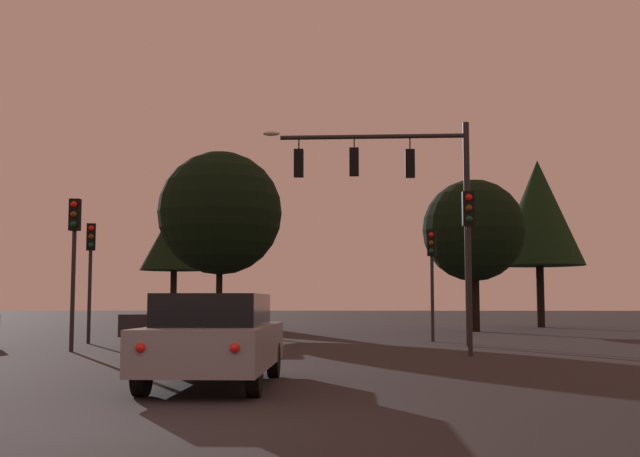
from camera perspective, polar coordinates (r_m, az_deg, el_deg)
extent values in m
plane|color=#262326|center=(33.27, -2.28, -7.61)|extent=(168.00, 168.00, 0.00)
cylinder|color=#232326|center=(25.42, 10.49, -0.32)|extent=(0.20, 0.20, 7.05)
cylinder|color=#232326|center=(25.69, 3.77, 6.56)|extent=(5.91, 0.37, 0.14)
ellipsoid|color=#F4EACC|center=(25.91, -3.50, 6.79)|extent=(0.56, 0.28, 0.16)
cylinder|color=#232326|center=(25.68, 6.43, 6.09)|extent=(0.05, 0.05, 0.43)
cube|color=black|center=(25.56, 6.44, 4.63)|extent=(0.31, 0.25, 0.90)
sphere|color=#4C0A0A|center=(25.74, 6.42, 5.19)|extent=(0.18, 0.18, 0.18)
sphere|color=#F9A319|center=(25.69, 6.43, 4.58)|extent=(0.18, 0.18, 0.18)
sphere|color=#0C4219|center=(25.65, 6.43, 3.96)|extent=(0.18, 0.18, 0.18)
cylinder|color=#232326|center=(25.65, 2.45, 6.15)|extent=(0.05, 0.05, 0.36)
cube|color=black|center=(25.54, 2.45, 4.77)|extent=(0.31, 0.25, 0.90)
sphere|color=#4C0A0A|center=(25.73, 2.45, 5.33)|extent=(0.18, 0.18, 0.18)
sphere|color=#F9A319|center=(25.68, 2.46, 4.71)|extent=(0.18, 0.18, 0.18)
sphere|color=#0C4219|center=(25.63, 2.46, 4.10)|extent=(0.18, 0.18, 0.18)
cylinder|color=#232326|center=(25.75, -1.53, 6.09)|extent=(0.05, 0.05, 0.38)
cube|color=black|center=(25.63, -1.53, 4.68)|extent=(0.31, 0.25, 0.90)
sphere|color=#4C0A0A|center=(25.82, -1.50, 5.24)|extent=(0.18, 0.18, 0.18)
sphere|color=#F9A319|center=(25.77, -1.50, 4.63)|extent=(0.18, 0.18, 0.18)
sphere|color=#0C4219|center=(25.72, -1.50, 4.02)|extent=(0.18, 0.18, 0.18)
cylinder|color=#232326|center=(27.66, -16.13, -4.70)|extent=(0.12, 0.12, 3.09)
cube|color=black|center=(27.74, -16.03, -0.58)|extent=(0.36, 0.32, 0.90)
sphere|color=red|center=(27.62, -16.01, 0.02)|extent=(0.18, 0.18, 0.18)
sphere|color=#56380C|center=(27.60, -16.02, -0.56)|extent=(0.18, 0.18, 0.18)
sphere|color=#0C4219|center=(27.58, -16.04, -1.14)|extent=(0.18, 0.18, 0.18)
cylinder|color=#232326|center=(23.43, -17.23, -4.27)|extent=(0.12, 0.12, 3.38)
cube|color=black|center=(23.55, -17.09, 0.94)|extent=(0.31, 0.26, 0.90)
sphere|color=red|center=(23.45, -17.16, 1.66)|extent=(0.18, 0.18, 0.18)
sphere|color=#56380C|center=(23.42, -17.18, 0.98)|extent=(0.18, 0.18, 0.18)
sphere|color=#0C4219|center=(23.39, -17.20, 0.30)|extent=(0.18, 0.18, 0.18)
cylinder|color=#232326|center=(28.15, 8.02, -4.98)|extent=(0.12, 0.12, 2.97)
cube|color=black|center=(28.23, 7.97, -1.04)|extent=(0.34, 0.30, 0.90)
sphere|color=red|center=(28.11, 7.94, -0.45)|extent=(0.18, 0.18, 0.18)
sphere|color=#56380C|center=(28.09, 7.95, -1.02)|extent=(0.18, 0.18, 0.18)
sphere|color=#0C4219|center=(28.07, 7.95, -1.59)|extent=(0.18, 0.18, 0.18)
cylinder|color=#232326|center=(20.96, 10.63, -4.37)|extent=(0.12, 0.12, 3.34)
cube|color=black|center=(21.09, 10.53, 1.40)|extent=(0.30, 0.25, 0.90)
sphere|color=red|center=(20.99, 10.57, 2.20)|extent=(0.18, 0.18, 0.18)
sphere|color=#56380C|center=(20.95, 10.58, 1.44)|extent=(0.18, 0.18, 0.18)
sphere|color=#0C4219|center=(20.92, 10.60, 0.68)|extent=(0.18, 0.18, 0.18)
cube|color=gray|center=(13.52, -7.48, -8.30)|extent=(1.93, 4.62, 0.68)
cube|color=black|center=(13.35, -7.56, -5.76)|extent=(1.64, 2.50, 0.52)
cylinder|color=black|center=(15.18, -9.68, -9.21)|extent=(0.21, 0.64, 0.64)
cylinder|color=black|center=(14.94, -3.32, -9.34)|extent=(0.21, 0.64, 0.64)
cylinder|color=black|center=(12.24, -12.62, -10.15)|extent=(0.21, 0.64, 0.64)
cylinder|color=black|center=(11.93, -4.71, -10.38)|extent=(0.21, 0.64, 0.64)
sphere|color=red|center=(11.40, -12.71, -8.30)|extent=(0.14, 0.14, 0.14)
sphere|color=red|center=(11.14, -6.11, -8.47)|extent=(0.14, 0.14, 0.14)
cube|color=#232328|center=(25.37, -9.25, -6.81)|extent=(4.22, 2.04, 0.68)
cube|color=black|center=(25.34, -8.89, -5.46)|extent=(2.32, 1.66, 0.52)
cylinder|color=black|center=(24.80, -12.61, -7.58)|extent=(0.65, 0.24, 0.64)
cylinder|color=black|center=(26.34, -12.02, -7.44)|extent=(0.65, 0.24, 0.64)
cylinder|color=black|center=(24.48, -6.29, -7.70)|extent=(0.65, 0.24, 0.64)
cylinder|color=black|center=(26.04, -6.07, -7.55)|extent=(0.65, 0.24, 0.64)
sphere|color=red|center=(24.59, -4.60, -6.68)|extent=(0.14, 0.14, 0.14)
sphere|color=red|center=(25.83, -4.50, -6.61)|extent=(0.14, 0.14, 0.14)
cylinder|color=black|center=(35.40, -7.21, -4.70)|extent=(0.28, 0.28, 3.37)
sphere|color=black|center=(35.61, -7.15, 1.11)|extent=(5.47, 5.47, 5.47)
cylinder|color=black|center=(37.62, 10.99, -4.94)|extent=(0.44, 0.44, 3.02)
sphere|color=black|center=(37.76, 10.90, -0.12)|extent=(4.74, 4.74, 4.74)
cylinder|color=black|center=(44.45, 15.47, -4.70)|extent=(0.41, 0.41, 3.29)
cone|color=black|center=(44.71, 15.33, 1.10)|extent=(4.81, 4.81, 5.73)
cylinder|color=black|center=(49.09, -10.42, -4.85)|extent=(0.39, 0.39, 3.25)
cone|color=black|center=(49.24, -10.35, -0.65)|extent=(4.11, 4.11, 3.96)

